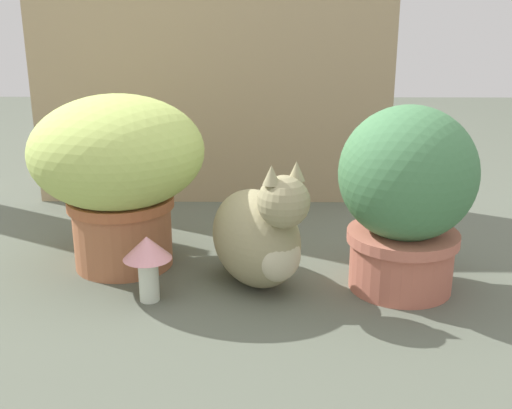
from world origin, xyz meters
TOP-DOWN VIEW (x-y plane):
  - ground_plane at (0.00, 0.00)m, footprint 6.00×6.00m
  - cardboard_backdrop at (-0.03, 0.60)m, footprint 1.12×0.03m
  - grass_planter at (-0.21, 0.07)m, footprint 0.41×0.41m
  - leafy_planter at (0.43, -0.05)m, footprint 0.30×0.30m
  - cat at (0.12, -0.05)m, footprint 0.28×0.38m
  - mushroom_ornament_pink at (-0.12, -0.12)m, footprint 0.10×0.10m

SIDE VIEW (x-z plane):
  - ground_plane at x=0.00m, z-range 0.00..0.00m
  - mushroom_ornament_pink at x=-0.12m, z-range 0.03..0.18m
  - cat at x=0.12m, z-range -0.04..0.28m
  - leafy_planter at x=0.43m, z-range 0.01..0.43m
  - grass_planter at x=-0.21m, z-range 0.04..0.45m
  - cardboard_backdrop at x=-0.03m, z-range 0.00..0.98m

